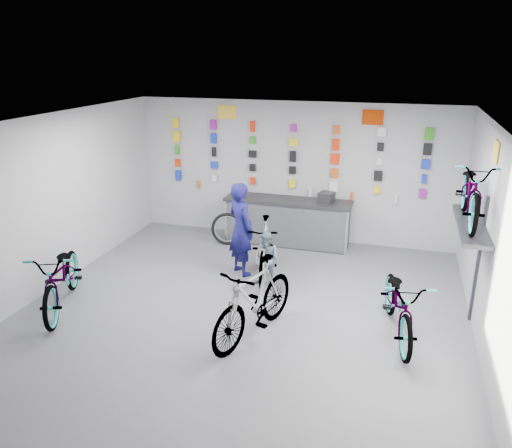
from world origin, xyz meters
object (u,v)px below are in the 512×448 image
(bike_left, at_px, (62,277))
(clerk, at_px, (241,229))
(counter, at_px, (287,222))
(bike_service, at_px, (264,249))
(bike_right, at_px, (400,304))
(bike_center, at_px, (254,300))
(customer, at_px, (267,260))

(bike_left, bearing_deg, clerk, 18.26)
(clerk, bearing_deg, bike_left, 80.41)
(bike_left, relative_size, clerk, 1.17)
(counter, bearing_deg, bike_left, -126.68)
(counter, relative_size, bike_service, 1.50)
(counter, xyz_separation_m, bike_service, (-0.04, -1.73, 0.05))
(bike_right, bearing_deg, bike_service, 138.67)
(bike_left, height_order, bike_center, bike_center)
(counter, bearing_deg, clerk, -105.82)
(clerk, bearing_deg, bike_right, -167.46)
(bike_center, height_order, clerk, clerk)
(counter, relative_size, customer, 2.63)
(bike_center, height_order, customer, bike_center)
(bike_right, height_order, bike_service, bike_service)
(bike_left, height_order, bike_right, bike_left)
(clerk, xyz_separation_m, customer, (0.61, -0.43, -0.37))
(bike_center, bearing_deg, clerk, 131.08)
(bike_center, xyz_separation_m, customer, (-0.26, 1.63, -0.07))
(bike_left, xyz_separation_m, bike_center, (3.22, 0.04, 0.05))
(bike_right, distance_m, clerk, 3.24)
(bike_center, bearing_deg, bike_left, -161.22)
(bike_service, distance_m, clerk, 0.56)
(bike_center, relative_size, bike_right, 1.00)
(bike_left, relative_size, customer, 2.00)
(bike_center, bearing_deg, bike_service, 119.73)
(counter, relative_size, bike_center, 1.38)
(customer, bearing_deg, bike_service, 129.95)
(bike_center, height_order, bike_right, bike_center)
(counter, distance_m, customer, 2.15)
(bike_service, relative_size, clerk, 1.03)
(bike_left, bearing_deg, bike_service, 13.20)
(customer, bearing_deg, bike_left, -131.77)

